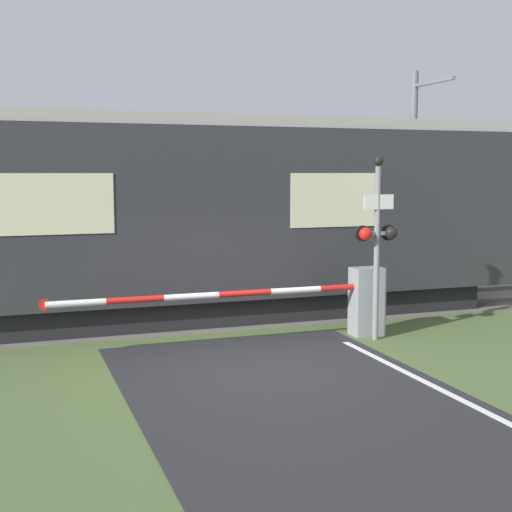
% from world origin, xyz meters
% --- Properties ---
extents(ground_plane, '(80.00, 80.00, 0.00)m').
position_xyz_m(ground_plane, '(0.00, 0.00, 0.00)').
color(ground_plane, '#4C6033').
extents(track_bed, '(36.00, 3.20, 0.13)m').
position_xyz_m(track_bed, '(0.00, 4.20, 0.02)').
color(track_bed, '#666056').
rests_on(track_bed, ground_plane).
extents(train, '(20.18, 3.07, 4.29)m').
position_xyz_m(train, '(-2.91, 4.20, 2.19)').
color(train, black).
rests_on(train, ground_plane).
extents(crossing_barrier, '(6.40, 0.44, 1.32)m').
position_xyz_m(crossing_barrier, '(2.25, 1.50, 0.72)').
color(crossing_barrier, gray).
rests_on(crossing_barrier, ground_plane).
extents(signal_post, '(0.84, 0.26, 3.45)m').
position_xyz_m(signal_post, '(2.74, 1.09, 1.96)').
color(signal_post, gray).
rests_on(signal_post, ground_plane).
extents(catenary_pole, '(0.20, 1.90, 5.88)m').
position_xyz_m(catenary_pole, '(6.78, 6.41, 3.08)').
color(catenary_pole, slate).
rests_on(catenary_pole, ground_plane).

